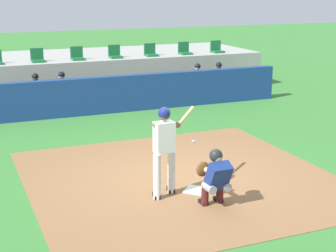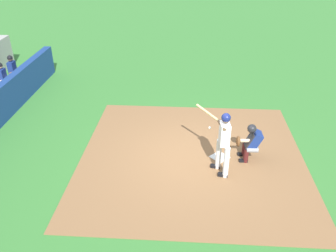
{
  "view_description": "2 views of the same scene",
  "coord_description": "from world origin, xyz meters",
  "px_view_note": "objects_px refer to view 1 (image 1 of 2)",
  "views": [
    {
      "loc": [
        -4.35,
        -9.73,
        4.0
      ],
      "look_at": [
        0.0,
        0.7,
        1.0
      ],
      "focal_mm": 56.12,
      "sensor_mm": 36.0,
      "label": 1
    },
    {
      "loc": [
        -8.47,
        0.15,
        5.8
      ],
      "look_at": [
        0.0,
        0.7,
        1.0
      ],
      "focal_mm": 37.55,
      "sensor_mm": 36.0,
      "label": 2
    }
  ],
  "objects_px": {
    "catcher_crouched": "(215,176)",
    "stadium_seat_3": "(38,58)",
    "dugout_player_1": "(63,91)",
    "stadium_seat_7": "(185,51)",
    "stadium_seat_6": "(151,52)",
    "stadium_seat_8": "(217,49)",
    "stadium_seat_4": "(77,56)",
    "batter_at_plate": "(165,146)",
    "dugout_player_3": "(220,79)",
    "stadium_seat_5": "(115,54)",
    "dugout_player_0": "(37,93)",
    "home_plate": "(196,190)",
    "dugout_player_2": "(199,81)"
  },
  "relations": [
    {
      "from": "dugout_player_1",
      "to": "stadium_seat_7",
      "type": "height_order",
      "value": "stadium_seat_7"
    },
    {
      "from": "dugout_player_3",
      "to": "stadium_seat_8",
      "type": "distance_m",
      "value": 2.39
    },
    {
      "from": "stadium_seat_5",
      "to": "stadium_seat_8",
      "type": "bearing_deg",
      "value": 0.0
    },
    {
      "from": "stadium_seat_6",
      "to": "stadium_seat_7",
      "type": "distance_m",
      "value": 1.44
    },
    {
      "from": "stadium_seat_6",
      "to": "catcher_crouched",
      "type": "bearing_deg",
      "value": -104.8
    },
    {
      "from": "batter_at_plate",
      "to": "stadium_seat_8",
      "type": "distance_m",
      "value": 12.04
    },
    {
      "from": "batter_at_plate",
      "to": "dugout_player_2",
      "type": "bearing_deg",
      "value": 60.1
    },
    {
      "from": "dugout_player_1",
      "to": "dugout_player_3",
      "type": "xyz_separation_m",
      "value": [
        5.86,
        0.0,
        0.0
      ]
    },
    {
      "from": "home_plate",
      "to": "stadium_seat_4",
      "type": "relative_size",
      "value": 0.92
    },
    {
      "from": "catcher_crouched",
      "to": "stadium_seat_5",
      "type": "bearing_deg",
      "value": 82.44
    },
    {
      "from": "stadium_seat_6",
      "to": "stadium_seat_8",
      "type": "relative_size",
      "value": 1.0
    },
    {
      "from": "catcher_crouched",
      "to": "dugout_player_1",
      "type": "relative_size",
      "value": 1.16
    },
    {
      "from": "catcher_crouched",
      "to": "stadium_seat_3",
      "type": "bearing_deg",
      "value": 97.43
    },
    {
      "from": "stadium_seat_3",
      "to": "stadium_seat_4",
      "type": "distance_m",
      "value": 1.44
    },
    {
      "from": "stadium_seat_3",
      "to": "dugout_player_1",
      "type": "bearing_deg",
      "value": -77.49
    },
    {
      "from": "batter_at_plate",
      "to": "stadium_seat_3",
      "type": "distance_m",
      "value": 10.2
    },
    {
      "from": "batter_at_plate",
      "to": "dugout_player_3",
      "type": "relative_size",
      "value": 1.39
    },
    {
      "from": "home_plate",
      "to": "stadium_seat_5",
      "type": "relative_size",
      "value": 0.92
    },
    {
      "from": "home_plate",
      "to": "catcher_crouched",
      "type": "distance_m",
      "value": 0.99
    },
    {
      "from": "stadium_seat_5",
      "to": "stadium_seat_8",
      "type": "distance_m",
      "value": 4.33
    },
    {
      "from": "catcher_crouched",
      "to": "stadium_seat_7",
      "type": "height_order",
      "value": "stadium_seat_7"
    },
    {
      "from": "batter_at_plate",
      "to": "dugout_player_2",
      "type": "height_order",
      "value": "batter_at_plate"
    },
    {
      "from": "batter_at_plate",
      "to": "stadium_seat_4",
      "type": "relative_size",
      "value": 3.76
    },
    {
      "from": "stadium_seat_5",
      "to": "dugout_player_1",
      "type": "bearing_deg",
      "value": -140.15
    },
    {
      "from": "dugout_player_0",
      "to": "dugout_player_3",
      "type": "distance_m",
      "value": 6.72
    },
    {
      "from": "catcher_crouched",
      "to": "stadium_seat_3",
      "type": "height_order",
      "value": "stadium_seat_3"
    },
    {
      "from": "stadium_seat_3",
      "to": "dugout_player_0",
      "type": "bearing_deg",
      "value": -101.32
    },
    {
      "from": "stadium_seat_5",
      "to": "stadium_seat_4",
      "type": "bearing_deg",
      "value": 180.0
    },
    {
      "from": "stadium_seat_6",
      "to": "dugout_player_0",
      "type": "bearing_deg",
      "value": -156.77
    },
    {
      "from": "dugout_player_0",
      "to": "dugout_player_1",
      "type": "xyz_separation_m",
      "value": [
        0.86,
        0.0,
        0.0
      ]
    },
    {
      "from": "catcher_crouched",
      "to": "stadium_seat_3",
      "type": "xyz_separation_m",
      "value": [
        -1.43,
        10.98,
        0.93
      ]
    },
    {
      "from": "catcher_crouched",
      "to": "dugout_player_2",
      "type": "height_order",
      "value": "dugout_player_2"
    },
    {
      "from": "stadium_seat_4",
      "to": "dugout_player_0",
      "type": "bearing_deg",
      "value": -132.3
    },
    {
      "from": "stadium_seat_5",
      "to": "stadium_seat_7",
      "type": "bearing_deg",
      "value": 0.0
    },
    {
      "from": "batter_at_plate",
      "to": "dugout_player_0",
      "type": "height_order",
      "value": "batter_at_plate"
    },
    {
      "from": "dugout_player_1",
      "to": "stadium_seat_5",
      "type": "distance_m",
      "value": 3.29
    },
    {
      "from": "dugout_player_1",
      "to": "catcher_crouched",
      "type": "bearing_deg",
      "value": -83.74
    },
    {
      "from": "home_plate",
      "to": "stadium_seat_3",
      "type": "xyz_separation_m",
      "value": [
        -1.44,
        10.18,
        1.51
      ]
    },
    {
      "from": "stadium_seat_3",
      "to": "stadium_seat_7",
      "type": "relative_size",
      "value": 1.0
    },
    {
      "from": "dugout_player_2",
      "to": "stadium_seat_8",
      "type": "bearing_deg",
      "value": 48.78
    },
    {
      "from": "dugout_player_1",
      "to": "dugout_player_2",
      "type": "bearing_deg",
      "value": 0.0
    },
    {
      "from": "catcher_crouched",
      "to": "stadium_seat_4",
      "type": "xyz_separation_m",
      "value": [
        0.01,
        10.98,
        0.93
      ]
    },
    {
      "from": "dugout_player_1",
      "to": "dugout_player_3",
      "type": "relative_size",
      "value": 1.0
    },
    {
      "from": "stadium_seat_4",
      "to": "stadium_seat_6",
      "type": "distance_m",
      "value": 2.89
    },
    {
      "from": "home_plate",
      "to": "dugout_player_2",
      "type": "xyz_separation_m",
      "value": [
        4.0,
        8.14,
        0.65
      ]
    },
    {
      "from": "batter_at_plate",
      "to": "stadium_seat_6",
      "type": "distance_m",
      "value": 10.77
    },
    {
      "from": "home_plate",
      "to": "dugout_player_2",
      "type": "relative_size",
      "value": 0.34
    },
    {
      "from": "batter_at_plate",
      "to": "stadium_seat_6",
      "type": "relative_size",
      "value": 3.76
    },
    {
      "from": "catcher_crouched",
      "to": "stadium_seat_5",
      "type": "distance_m",
      "value": 11.11
    },
    {
      "from": "stadium_seat_5",
      "to": "stadium_seat_6",
      "type": "xyz_separation_m",
      "value": [
        1.44,
        0.0,
        0.0
      ]
    }
  ]
}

